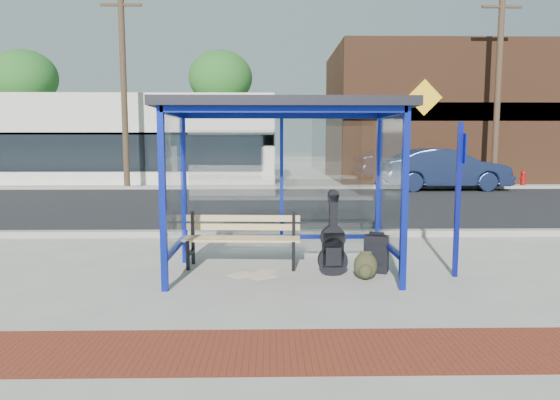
{
  "coord_description": "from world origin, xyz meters",
  "views": [
    {
      "loc": [
        -0.17,
        -6.88,
        1.86
      ],
      "look_at": [
        -0.03,
        0.2,
        1.04
      ],
      "focal_mm": 32.0,
      "sensor_mm": 36.0,
      "label": 1
    }
  ],
  "objects_px": {
    "suitcase": "(376,254)",
    "fire_hydrant": "(523,179)",
    "guitar_bag": "(333,246)",
    "parked_car": "(444,169)",
    "backpack": "(365,266)",
    "bench": "(242,236)"
  },
  "relations": [
    {
      "from": "guitar_bag",
      "to": "backpack",
      "type": "distance_m",
      "value": 0.53
    },
    {
      "from": "guitar_bag",
      "to": "bench",
      "type": "bearing_deg",
      "value": 155.65
    },
    {
      "from": "bench",
      "to": "parked_car",
      "type": "relative_size",
      "value": 0.36
    },
    {
      "from": "guitar_bag",
      "to": "backpack",
      "type": "xyz_separation_m",
      "value": [
        0.42,
        -0.23,
        -0.24
      ]
    },
    {
      "from": "suitcase",
      "to": "fire_hydrant",
      "type": "bearing_deg",
      "value": 76.68
    },
    {
      "from": "backpack",
      "to": "fire_hydrant",
      "type": "height_order",
      "value": "fire_hydrant"
    },
    {
      "from": "suitcase",
      "to": "parked_car",
      "type": "xyz_separation_m",
      "value": [
        5.29,
        12.44,
        0.54
      ]
    },
    {
      "from": "bench",
      "to": "suitcase",
      "type": "relative_size",
      "value": 3.0
    },
    {
      "from": "bench",
      "to": "backpack",
      "type": "relative_size",
      "value": 4.61
    },
    {
      "from": "bench",
      "to": "guitar_bag",
      "type": "bearing_deg",
      "value": -18.86
    },
    {
      "from": "suitcase",
      "to": "fire_hydrant",
      "type": "xyz_separation_m",
      "value": [
        8.88,
        13.29,
        0.12
      ]
    },
    {
      "from": "backpack",
      "to": "fire_hydrant",
      "type": "distance_m",
      "value": 16.42
    },
    {
      "from": "bench",
      "to": "guitar_bag",
      "type": "relative_size",
      "value": 1.54
    },
    {
      "from": "fire_hydrant",
      "to": "guitar_bag",
      "type": "bearing_deg",
      "value": -125.34
    },
    {
      "from": "bench",
      "to": "parked_car",
      "type": "bearing_deg",
      "value": 62.05
    },
    {
      "from": "parked_car",
      "to": "bench",
      "type": "bearing_deg",
      "value": 146.15
    },
    {
      "from": "guitar_bag",
      "to": "fire_hydrant",
      "type": "distance_m",
      "value": 16.47
    },
    {
      "from": "backpack",
      "to": "fire_hydrant",
      "type": "bearing_deg",
      "value": 66.98
    },
    {
      "from": "parked_car",
      "to": "fire_hydrant",
      "type": "bearing_deg",
      "value": -79.63
    },
    {
      "from": "bench",
      "to": "suitcase",
      "type": "distance_m",
      "value": 1.99
    },
    {
      "from": "parked_car",
      "to": "suitcase",
      "type": "bearing_deg",
      "value": 154.07
    },
    {
      "from": "guitar_bag",
      "to": "fire_hydrant",
      "type": "relative_size",
      "value": 1.6
    }
  ]
}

